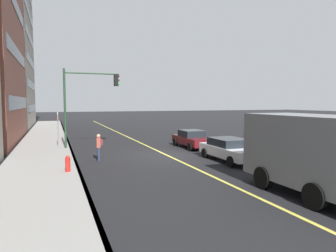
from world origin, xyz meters
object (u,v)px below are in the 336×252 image
(car_maroon, at_px, (192,139))
(traffic_light_mast, at_px, (86,95))
(pedestrian_with_backpack, at_px, (99,145))
(street_sign_post, at_px, (58,126))
(fire_hydrant, at_px, (68,165))
(car_white, at_px, (230,149))
(truck_gray, at_px, (331,156))

(car_maroon, distance_m, traffic_light_mast, 8.66)
(pedestrian_with_backpack, distance_m, street_sign_post, 6.42)
(pedestrian_with_backpack, bearing_deg, fire_hydrant, 148.45)
(car_white, height_order, street_sign_post, street_sign_post)
(car_white, height_order, car_maroon, car_maroon)
(pedestrian_with_backpack, bearing_deg, car_white, -110.99)
(car_white, distance_m, truck_gray, 7.87)
(street_sign_post, distance_m, fire_hydrant, 9.19)
(car_maroon, height_order, pedestrian_with_backpack, pedestrian_with_backpack)
(truck_gray, bearing_deg, pedestrian_with_backpack, 31.58)
(traffic_light_mast, distance_m, fire_hydrant, 9.03)
(car_maroon, bearing_deg, car_white, 178.61)
(pedestrian_with_backpack, xyz_separation_m, fire_hydrant, (-3.13, 1.92, -0.46))
(pedestrian_with_backpack, xyz_separation_m, traffic_light_mast, (4.98, 0.20, 3.14))
(truck_gray, bearing_deg, fire_hydrant, 48.49)
(truck_gray, xyz_separation_m, fire_hydrant, (7.46, 8.43, -1.15))
(car_white, bearing_deg, fire_hydrant, 91.93)
(car_maroon, distance_m, street_sign_post, 10.25)
(car_maroon, relative_size, pedestrian_with_backpack, 2.73)
(car_maroon, xyz_separation_m, fire_hydrant, (-5.94, 9.40, -0.23))
(truck_gray, bearing_deg, car_maroon, -4.14)
(car_white, bearing_deg, truck_gray, 173.87)
(pedestrian_with_backpack, relative_size, fire_hydrant, 1.70)
(truck_gray, height_order, pedestrian_with_backpack, truck_gray)
(pedestrian_with_backpack, height_order, traffic_light_mast, traffic_light_mast)
(traffic_light_mast, distance_m, street_sign_post, 3.28)
(street_sign_post, bearing_deg, truck_gray, -152.19)
(street_sign_post, xyz_separation_m, fire_hydrant, (-9.10, -0.30, -1.23))
(car_white, xyz_separation_m, pedestrian_with_backpack, (2.82, 7.34, 0.22))
(fire_hydrant, bearing_deg, traffic_light_mast, -11.96)
(truck_gray, distance_m, pedestrian_with_backpack, 12.45)
(truck_gray, bearing_deg, car_white, -6.13)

